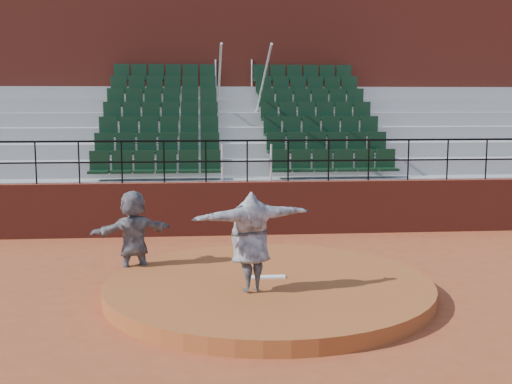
% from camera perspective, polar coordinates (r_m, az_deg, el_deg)
% --- Properties ---
extents(ground, '(90.00, 90.00, 0.00)m').
position_cam_1_polar(ground, '(10.98, 1.13, -9.10)').
color(ground, '#9B4423').
rests_on(ground, ground).
extents(pitchers_mound, '(5.50, 5.50, 0.25)m').
position_cam_1_polar(pitchers_mound, '(10.94, 1.13, -8.48)').
color(pitchers_mound, '#9C4E23').
rests_on(pitchers_mound, ground).
extents(pitching_rubber, '(0.60, 0.15, 0.03)m').
position_cam_1_polar(pitching_rubber, '(11.05, 1.05, -7.56)').
color(pitching_rubber, white).
rests_on(pitching_rubber, pitchers_mound).
extents(boundary_wall, '(24.00, 0.30, 1.30)m').
position_cam_1_polar(boundary_wall, '(15.69, -0.78, -1.43)').
color(boundary_wall, maroon).
rests_on(boundary_wall, ground).
extents(wall_railing, '(24.04, 0.05, 1.03)m').
position_cam_1_polar(wall_railing, '(15.52, -0.79, 3.60)').
color(wall_railing, black).
rests_on(wall_railing, boundary_wall).
extents(seating_deck, '(24.00, 5.97, 4.63)m').
position_cam_1_polar(seating_deck, '(19.19, -1.57, 2.70)').
color(seating_deck, gray).
rests_on(seating_deck, ground).
extents(press_box_facade, '(24.00, 3.00, 7.10)m').
position_cam_1_polar(press_box_facade, '(23.06, -2.17, 8.84)').
color(press_box_facade, maroon).
rests_on(press_box_facade, ground).
extents(pitcher, '(2.04, 1.12, 1.60)m').
position_cam_1_polar(pitcher, '(10.11, -0.49, -4.44)').
color(pitcher, black).
rests_on(pitcher, pitchers_mound).
extents(fielder, '(1.60, 1.05, 1.65)m').
position_cam_1_polar(fielder, '(11.95, -10.85, -3.75)').
color(fielder, black).
rests_on(fielder, ground).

